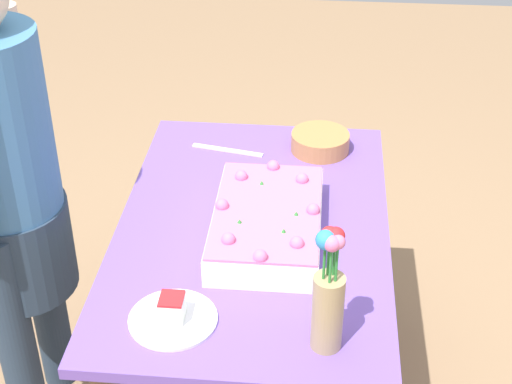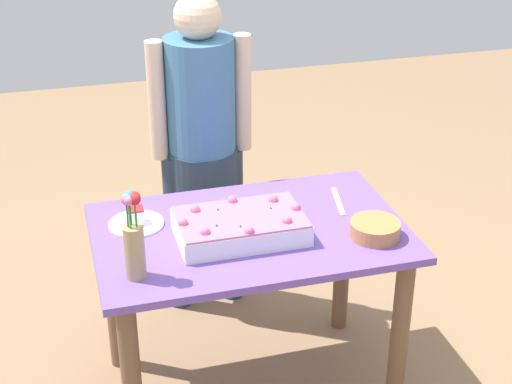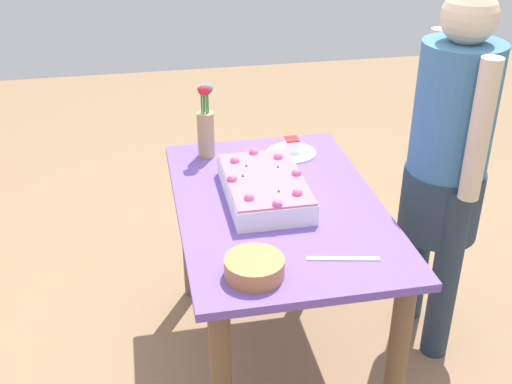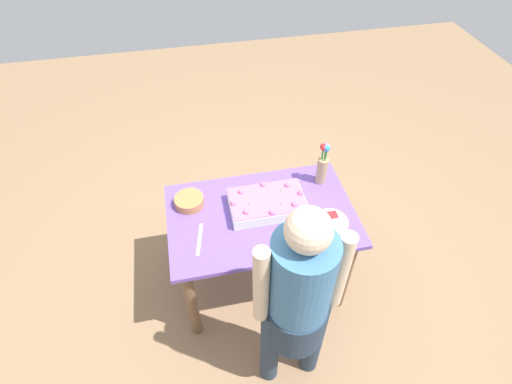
{
  "view_description": "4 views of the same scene",
  "coord_description": "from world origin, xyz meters",
  "views": [
    {
      "loc": [
        1.75,
        0.17,
        2.0
      ],
      "look_at": [
        0.02,
        0.01,
        0.87
      ],
      "focal_mm": 55.0,
      "sensor_mm": 36.0,
      "label": 1
    },
    {
      "loc": [
        0.66,
        2.46,
        2.2
      ],
      "look_at": [
        -0.04,
        -0.05,
        0.88
      ],
      "focal_mm": 55.0,
      "sensor_mm": 36.0,
      "label": 2
    },
    {
      "loc": [
        -2.0,
        0.48,
        1.91
      ],
      "look_at": [
        -0.02,
        0.09,
        0.81
      ],
      "focal_mm": 45.0,
      "sensor_mm": 36.0,
      "label": 3
    },
    {
      "loc": [
        -0.37,
        -1.6,
        2.61
      ],
      "look_at": [
        -0.02,
        0.09,
        0.86
      ],
      "focal_mm": 28.0,
      "sensor_mm": 36.0,
      "label": 4
    }
  ],
  "objects": [
    {
      "name": "ground_plane",
      "position": [
        0.0,
        0.0,
        0.0
      ],
      "size": [
        8.0,
        8.0,
        0.0
      ],
      "primitive_type": "plane",
      "color": "#906F4F"
    },
    {
      "name": "dining_table",
      "position": [
        0.0,
        0.0,
        0.6
      ],
      "size": [
        1.16,
        0.74,
        0.75
      ],
      "color": "#6C4DAB",
      "rests_on": "ground_plane"
    },
    {
      "name": "sheet_cake",
      "position": [
        0.05,
        0.04,
        0.79
      ],
      "size": [
        0.47,
        0.28,
        0.11
      ],
      "color": "white",
      "rests_on": "dining_table"
    },
    {
      "name": "serving_plate_with_slice",
      "position": [
        0.4,
        -0.15,
        0.77
      ],
      "size": [
        0.21,
        0.21,
        0.07
      ],
      "color": "white",
      "rests_on": "dining_table"
    },
    {
      "name": "cake_knife",
      "position": [
        -0.4,
        -0.12,
        0.75
      ],
      "size": [
        0.07,
        0.23,
        0.0
      ],
      "primitive_type": "cube",
      "rotation": [
        0.0,
        0.0,
        4.51
      ],
      "color": "silver",
      "rests_on": "dining_table"
    },
    {
      "name": "flower_vase",
      "position": [
        0.45,
        0.21,
        0.89
      ],
      "size": [
        0.07,
        0.07,
        0.32
      ],
      "color": "tan",
      "rests_on": "dining_table"
    },
    {
      "name": "fruit_bowl",
      "position": [
        -0.43,
        0.17,
        0.78
      ],
      "size": [
        0.19,
        0.19,
        0.06
      ],
      "primitive_type": "cylinder",
      "color": "#B87842",
      "rests_on": "dining_table"
    },
    {
      "name": "person_standing",
      "position": [
        0.04,
        -0.67,
        0.85
      ],
      "size": [
        0.45,
        0.31,
        1.49
      ],
      "rotation": [
        0.0,
        0.0,
        1.57
      ],
      "color": "#263749",
      "rests_on": "ground_plane"
    }
  ]
}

